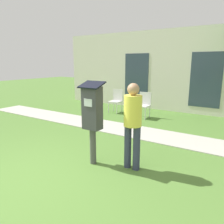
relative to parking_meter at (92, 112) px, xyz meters
The scene contains 7 objects.
ground_plane 1.56m from the parking_meter, 110.87° to the right, with size 40.00×40.00×0.00m, color #517A33.
sidewalk 2.48m from the parking_meter, 100.73° to the left, with size 12.00×1.10×0.02m.
building_facade 5.60m from the parking_meter, 94.34° to the left, with size 10.00×0.26×3.20m.
parking_meter is the anchor object (origin of this frame).
person_standing 0.77m from the parking_meter, 17.04° to the left, with size 0.32×0.32×1.58m.
outdoor_chair_left 4.57m from the parking_meter, 116.01° to the left, with size 0.44×0.44×0.90m.
outdoor_chair_middle 3.99m from the parking_meter, 100.62° to the left, with size 0.44×0.44×0.90m.
Camera 1 is at (2.87, -2.01, 1.92)m, focal length 35.00 mm.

